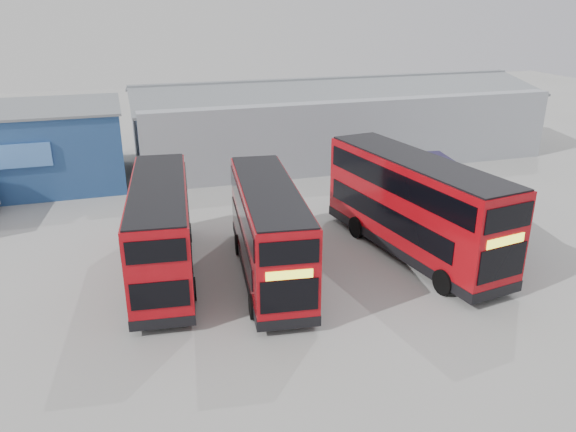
{
  "coord_description": "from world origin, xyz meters",
  "views": [
    {
      "loc": [
        -8.18,
        -20.78,
        11.57
      ],
      "look_at": [
        -1.03,
        2.38,
        2.1
      ],
      "focal_mm": 35.0,
      "sensor_mm": 36.0,
      "label": 1
    }
  ],
  "objects_px": {
    "double_decker_centre": "(269,232)",
    "single_decker_blue": "(453,200)",
    "double_decker_right": "(414,208)",
    "double_decker_left": "(161,231)",
    "maintenance_shed": "(332,120)",
    "office_block": "(25,147)"
  },
  "relations": [
    {
      "from": "double_decker_centre",
      "to": "single_decker_blue",
      "type": "xyz_separation_m",
      "value": [
        11.14,
        3.04,
        -0.72
      ]
    },
    {
      "from": "double_decker_centre",
      "to": "double_decker_right",
      "type": "distance_m",
      "value": 7.15
    },
    {
      "from": "double_decker_left",
      "to": "single_decker_blue",
      "type": "distance_m",
      "value": 15.67
    },
    {
      "from": "double_decker_centre",
      "to": "double_decker_right",
      "type": "xyz_separation_m",
      "value": [
        7.14,
        0.24,
        0.26
      ]
    },
    {
      "from": "double_decker_left",
      "to": "double_decker_centre",
      "type": "xyz_separation_m",
      "value": [
        4.44,
        -1.45,
        -0.02
      ]
    },
    {
      "from": "double_decker_right",
      "to": "double_decker_centre",
      "type": "bearing_deg",
      "value": 173.04
    },
    {
      "from": "double_decker_centre",
      "to": "maintenance_shed",
      "type": "bearing_deg",
      "value": 68.49
    },
    {
      "from": "double_decker_left",
      "to": "single_decker_blue",
      "type": "relative_size",
      "value": 0.99
    },
    {
      "from": "office_block",
      "to": "double_decker_left",
      "type": "bearing_deg",
      "value": -65.47
    },
    {
      "from": "office_block",
      "to": "maintenance_shed",
      "type": "bearing_deg",
      "value": 5.21
    },
    {
      "from": "office_block",
      "to": "double_decker_right",
      "type": "bearing_deg",
      "value": -42.08
    },
    {
      "from": "double_decker_left",
      "to": "double_decker_right",
      "type": "height_order",
      "value": "double_decker_right"
    },
    {
      "from": "double_decker_right",
      "to": "maintenance_shed",
      "type": "bearing_deg",
      "value": 71.35
    },
    {
      "from": "maintenance_shed",
      "to": "single_decker_blue",
      "type": "bearing_deg",
      "value": -87.33
    },
    {
      "from": "office_block",
      "to": "double_decker_right",
      "type": "xyz_separation_m",
      "value": [
        18.75,
        -16.93,
        -0.23
      ]
    },
    {
      "from": "double_decker_left",
      "to": "single_decker_blue",
      "type": "bearing_deg",
      "value": -167.9
    },
    {
      "from": "office_block",
      "to": "single_decker_blue",
      "type": "xyz_separation_m",
      "value": [
        22.75,
        -14.13,
        -1.22
      ]
    },
    {
      "from": "office_block",
      "to": "double_decker_right",
      "type": "distance_m",
      "value": 25.27
    },
    {
      "from": "office_block",
      "to": "double_decker_left",
      "type": "relative_size",
      "value": 1.21
    },
    {
      "from": "office_block",
      "to": "maintenance_shed",
      "type": "xyz_separation_m",
      "value": [
        22.0,
        2.01,
        0.02
      ]
    },
    {
      "from": "double_decker_right",
      "to": "single_decker_blue",
      "type": "height_order",
      "value": "double_decker_right"
    },
    {
      "from": "maintenance_shed",
      "to": "double_decker_centre",
      "type": "height_order",
      "value": "maintenance_shed"
    }
  ]
}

